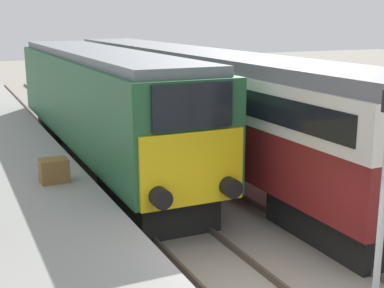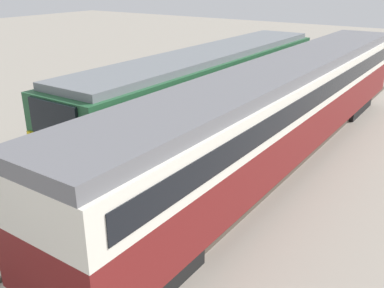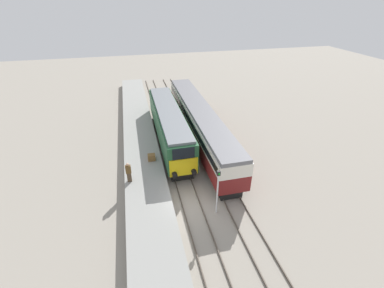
% 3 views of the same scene
% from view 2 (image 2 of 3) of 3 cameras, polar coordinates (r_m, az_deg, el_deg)
% --- Properties ---
extents(platform_left, '(3.50, 50.00, 1.00)m').
position_cam_2_polar(platform_left, '(18.45, -10.80, 1.18)').
color(platform_left, gray).
rests_on(platform_left, ground_plane).
extents(rails_near_track, '(1.51, 60.00, 0.14)m').
position_cam_2_polar(rails_near_track, '(14.54, -9.72, -6.41)').
color(rails_near_track, '#4C4238').
rests_on(rails_near_track, ground_plane).
extents(rails_far_track, '(1.50, 60.00, 0.14)m').
position_cam_2_polar(rails_far_track, '(12.68, 1.65, -10.62)').
color(rails_far_track, '#4C4238').
rests_on(rails_far_track, ground_plane).
extents(locomotive, '(2.70, 15.78, 4.02)m').
position_cam_2_polar(locomotive, '(17.76, 2.16, 6.72)').
color(locomotive, black).
rests_on(locomotive, ground_plane).
extents(passenger_carriage, '(2.75, 21.54, 3.96)m').
position_cam_2_polar(passenger_carriage, '(16.09, 12.19, 5.25)').
color(passenger_carriage, black).
rests_on(passenger_carriage, ground_plane).
extents(luggage_crate, '(0.70, 0.56, 0.60)m').
position_cam_2_polar(luggage_crate, '(16.23, -14.35, 1.02)').
color(luggage_crate, brown).
rests_on(luggage_crate, platform_left).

